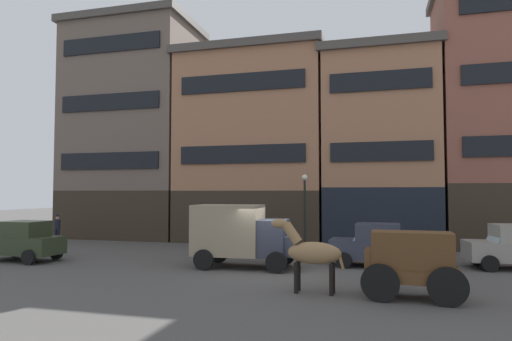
# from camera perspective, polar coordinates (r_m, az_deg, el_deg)

# --- Properties ---
(ground_plane) EXTENTS (120.00, 120.00, 0.00)m
(ground_plane) POSITION_cam_1_polar(r_m,az_deg,el_deg) (18.30, 2.12, -12.76)
(ground_plane) COLOR #4C4947
(building_far_left) EXTENTS (9.14, 6.59, 15.51)m
(building_far_left) POSITION_cam_1_polar(r_m,az_deg,el_deg) (33.49, -15.50, 5.23)
(building_far_left) COLOR #33281E
(building_far_left) RESTS_ON ground_plane
(building_center_left) EXTENTS (9.84, 6.59, 12.56)m
(building_center_left) POSITION_cam_1_polar(r_m,az_deg,el_deg) (29.73, -0.18, 3.27)
(building_center_left) COLOR #33281E
(building_center_left) RESTS_ON ground_plane
(building_center_right) EXTENTS (7.10, 6.59, 11.90)m
(building_center_right) POSITION_cam_1_polar(r_m,az_deg,el_deg) (28.65, 15.71, 2.96)
(building_center_right) COLOR black
(building_center_right) RESTS_ON ground_plane
(cargo_wagon) EXTENTS (2.96, 1.62, 1.98)m
(cargo_wagon) POSITION_cam_1_polar(r_m,az_deg,el_deg) (14.14, 19.28, -10.84)
(cargo_wagon) COLOR brown
(cargo_wagon) RESTS_ON ground_plane
(draft_horse) EXTENTS (2.35, 0.67, 2.30)m
(draft_horse) POSITION_cam_1_polar(r_m,az_deg,el_deg) (14.23, 7.13, -10.42)
(draft_horse) COLOR #937047
(draft_horse) RESTS_ON ground_plane
(delivery_truck_near) EXTENTS (4.40, 2.24, 2.62)m
(delivery_truck_near) POSITION_cam_1_polar(r_m,az_deg,el_deg) (18.76, -1.87, -8.13)
(delivery_truck_near) COLOR #333847
(delivery_truck_near) RESTS_ON ground_plane
(sedan_light) EXTENTS (3.74, 1.94, 1.83)m
(sedan_light) POSITION_cam_1_polar(r_m,az_deg,el_deg) (23.23, -27.92, -8.04)
(sedan_light) COLOR #2D3823
(sedan_light) RESTS_ON ground_plane
(sedan_parked_curb) EXTENTS (3.77, 2.00, 1.83)m
(sedan_parked_curb) POSITION_cam_1_polar(r_m,az_deg,el_deg) (19.70, 15.17, -9.27)
(sedan_parked_curb) COLOR #333847
(sedan_parked_curb) RESTS_ON ground_plane
(pedestrian_officer) EXTENTS (0.51, 0.51, 1.79)m
(pedestrian_officer) POSITION_cam_1_polar(r_m,az_deg,el_deg) (29.78, -24.28, -6.77)
(pedestrian_officer) COLOR black
(pedestrian_officer) RESTS_ON ground_plane
(streetlamp_curbside) EXTENTS (0.32, 0.32, 4.12)m
(streetlamp_curbside) POSITION_cam_1_polar(r_m,az_deg,el_deg) (23.98, 6.31, -3.97)
(streetlamp_curbside) COLOR black
(streetlamp_curbside) RESTS_ON ground_plane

